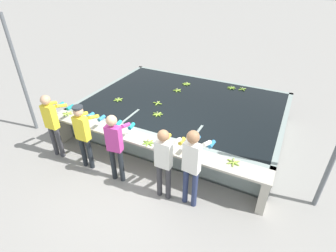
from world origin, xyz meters
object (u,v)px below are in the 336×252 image
Objects in this scene: banana_bunch_floating_3 at (231,88)px; banana_bunch_floating_4 at (242,89)px; worker_1 at (83,131)px; banana_bunch_ledge_2 at (68,113)px; worker_0 at (52,120)px; banana_bunch_ledge_1 at (233,162)px; banana_bunch_ledge_0 at (148,143)px; worker_4 at (192,162)px; knife_0 at (122,132)px; banana_bunch_floating_1 at (157,103)px; banana_bunch_floating_6 at (158,114)px; worker_2 at (115,142)px; banana_bunch_floating_0 at (118,100)px; worker_3 at (164,158)px; support_post_left at (21,77)px; banana_bunch_floating_2 at (177,90)px; banana_bunch_floating_5 at (186,84)px.

banana_bunch_floating_3 and banana_bunch_floating_4 have the same top height.
worker_1 reaches higher than banana_bunch_ledge_2.
banana_bunch_ledge_1 is at bearing 8.37° from worker_0.
banana_bunch_floating_4 is 0.80× the size of banana_bunch_ledge_0.
knife_0 is at bearing 165.18° from worker_4.
banana_bunch_ledge_2 is at bearing -133.44° from banana_bunch_floating_3.
banana_bunch_floating_3 is 1.00× the size of banana_bunch_ledge_0.
banana_bunch_floating_1 is 1.00× the size of banana_bunch_floating_6.
worker_1 reaches higher than knife_0.
worker_2 is at bearing -111.35° from banana_bunch_floating_4.
banana_bunch_floating_0 is 3.81m from banana_bunch_floating_4.
banana_bunch_floating_1 is at bearing 53.33° from worker_0.
banana_bunch_floating_6 is 1.00× the size of banana_bunch_ledge_1.
banana_bunch_ledge_0 is (2.37, 0.44, -0.16)m from worker_0.
worker_0 is 5.96× the size of banana_bunch_floating_6.
banana_bunch_ledge_2 is (-0.69, -1.26, 0.00)m from banana_bunch_floating_0.
banana_bunch_floating_3 is (-0.36, 4.15, -0.22)m from worker_4.
worker_3 is at bearing -0.58° from worker_0.
support_post_left is (-3.20, 0.05, 0.77)m from knife_0.
worker_1 is at bearing -103.91° from banana_bunch_floating_2.
worker_3 reaches higher than banana_bunch_ledge_1.
banana_bunch_floating_0 is at bearing 170.55° from banana_bunch_floating_6.
support_post_left is at bearing -179.80° from banana_bunch_ledge_1.
worker_3 is 4.21m from banana_bunch_floating_3.
banana_bunch_floating_4 is (3.53, 4.23, -0.16)m from worker_0.
worker_2 is at bearing -136.96° from banana_bunch_ledge_0.
banana_bunch_ledge_2 is (-4.37, 0.00, 0.00)m from banana_bunch_ledge_1.
banana_bunch_floating_6 is (-1.62, 1.62, -0.22)m from worker_4.
worker_0 is 1.01× the size of worker_2.
worker_1 reaches higher than banana_bunch_floating_4.
banana_bunch_ledge_0 is 0.09× the size of support_post_left.
banana_bunch_ledge_1 is at bearing -0.03° from banana_bunch_ledge_2.
worker_4 is 2.04m from knife_0.
banana_bunch_floating_5 is at bearing 126.65° from banana_bunch_ledge_1.
banana_bunch_ledge_0 reaches higher than banana_bunch_floating_6.
banana_bunch_ledge_1 reaches higher than banana_bunch_floating_1.
banana_bunch_floating_3 is 0.80× the size of knife_0.
worker_4 is at bearing -45.00° from banana_bunch_floating_6.
banana_bunch_floating_4 and banana_bunch_floating_5 have the same top height.
worker_2 is 1.01× the size of worker_3.
banana_bunch_floating_6 is at bearing 59.35° from worker_1.
worker_2 is 5.86× the size of banana_bunch_floating_1.
worker_0 is 5.99× the size of banana_bunch_floating_5.
worker_1 is at bearing 179.24° from worker_3.
banana_bunch_ledge_1 is (2.44, -2.62, 0.00)m from banana_bunch_floating_2.
banana_bunch_floating_0 and banana_bunch_floating_4 have the same top height.
banana_bunch_floating_6 is at bearing 135.00° from worker_4.
banana_bunch_floating_4 is at bearing 58.74° from worker_1.
worker_4 is at bearing -48.39° from banana_bunch_floating_1.
banana_bunch_floating_6 is at bearing -86.68° from banana_bunch_floating_5.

